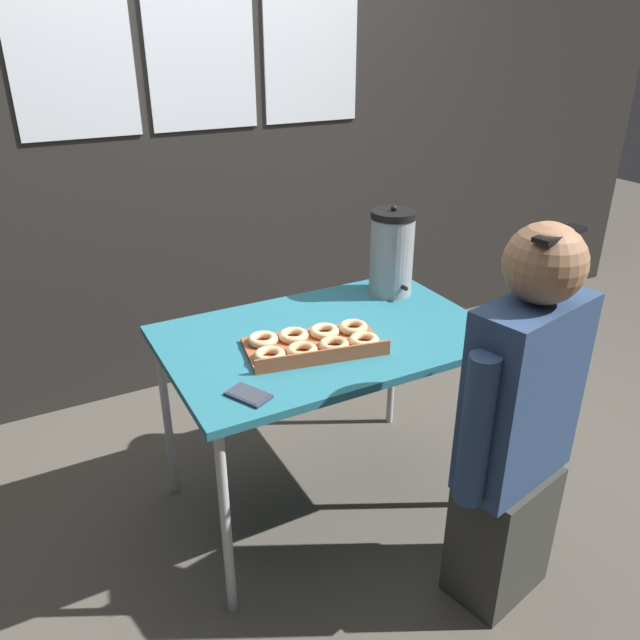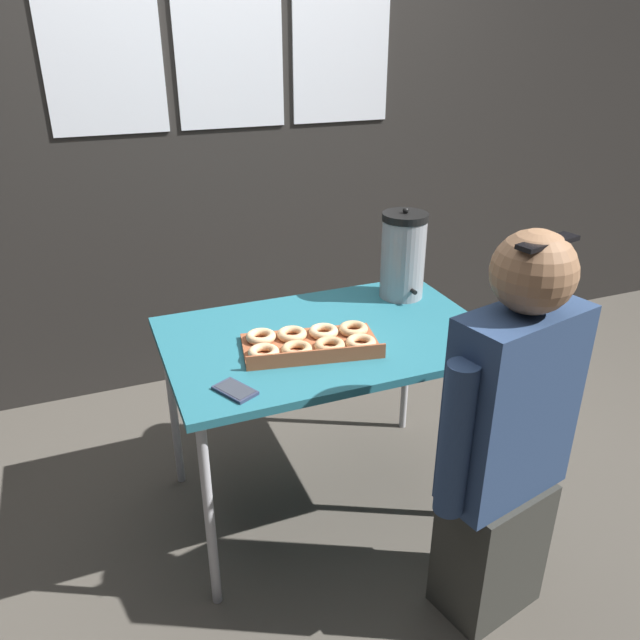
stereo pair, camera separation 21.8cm
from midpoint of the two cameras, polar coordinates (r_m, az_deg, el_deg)
name	(u,v)px [view 2 (the right image)]	position (r m, az deg, el deg)	size (l,w,h in m)	color
ground_plane	(326,497)	(2.64, 3.04, -15.98)	(12.00, 12.00, 0.00)	#4C473F
back_wall	(232,133)	(3.18, -6.07, 16.66)	(6.00, 0.11, 2.53)	#282623
folding_table	(327,348)	(2.24, 3.44, -2.60)	(1.15, 0.75, 0.75)	#236675
donut_box	(311,343)	(2.11, 2.10, -2.16)	(0.50, 0.32, 0.05)	brown
coffee_urn	(403,255)	(2.51, 10.10, 5.79)	(0.18, 0.20, 0.37)	#939399
cell_phone	(235,390)	(1.88, -4.48, -6.52)	(0.13, 0.15, 0.01)	#2D334C
person_seated	(506,446)	(1.97, 19.80, -10.87)	(0.52, 0.28, 1.28)	#33332D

